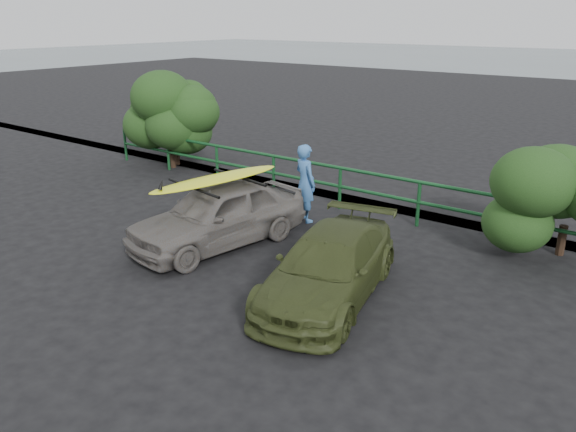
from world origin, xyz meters
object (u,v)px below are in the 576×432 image
object	(u,v)px
olive_vehicle	(329,267)
man	(305,183)
sedan	(218,215)
surfboard	(217,179)
guardrail	(305,181)

from	to	relation	value
olive_vehicle	man	distance (m)	3.70
olive_vehicle	man	size ratio (longest dim) A/B	2.13
sedan	surfboard	world-z (taller)	surfboard
olive_vehicle	man	xyz separation A→B (m)	(-2.42, 2.77, 0.33)
surfboard	man	bearing A→B (deg)	85.87
guardrail	surfboard	xyz separation A→B (m)	(0.25, -3.37, 0.85)
guardrail	sedan	xyz separation A→B (m)	(0.25, -3.37, 0.12)
sedan	olive_vehicle	distance (m)	3.04
man	surfboard	distance (m)	2.32
guardrail	surfboard	size ratio (longest dim) A/B	4.72
man	surfboard	bearing A→B (deg)	97.95
guardrail	olive_vehicle	distance (m)	5.11
olive_vehicle	surfboard	distance (m)	3.15
olive_vehicle	man	bearing A→B (deg)	118.49
sedan	guardrail	bearing A→B (deg)	104.61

